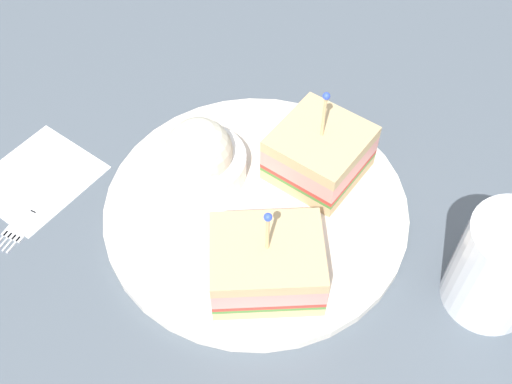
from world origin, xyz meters
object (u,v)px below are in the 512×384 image
Objects in this scene: fork at (31,213)px; plate at (256,208)px; sandwich_half_front at (267,264)px; sandwich_half_back at (319,153)px; napkin at (38,178)px; coleslaw_bowl at (200,157)px; drink_glass at (499,271)px.

plate is at bearing 9.39° from fork.
sandwich_half_back is at bearing 75.40° from sandwich_half_front.
sandwich_half_front is 0.96× the size of sandwich_half_back.
plate is 2.66× the size of napkin.
sandwich_half_front is (2.12, -8.03, 3.16)cm from plate.
sandwich_half_front is at bearing -19.62° from napkin.
plate is 22.13cm from fork.
drink_glass is (27.62, -9.52, 0.86)cm from coleslaw_bowl.
plate is 2.48× the size of fork.
fork is (1.02, -4.47, 0.10)cm from napkin.
sandwich_half_front is at bearing -104.60° from sandwich_half_back.
sandwich_half_front is 24.60cm from fork.
plate is 2.60× the size of sandwich_half_back.
coleslaw_bowl is 17.29cm from napkin.
plate reaches higher than fork.
coleslaw_bowl is 0.77× the size of fork.
sandwich_half_back is 19.71cm from drink_glass.
drink_glass is at bearing -16.39° from plate.
coleslaw_bowl is 0.91× the size of drink_glass.
coleslaw_bowl is at bearing -170.40° from sandwich_half_back.
sandwich_half_front is 1.18× the size of coleslaw_bowl.
plate is 3.22× the size of coleslaw_bowl.
napkin is (-22.85, 0.86, -0.48)cm from plate.
drink_glass reaches higher than fork.
napkin is at bearing 170.78° from drink_glass.
sandwich_half_back reaches higher than fork.
coleslaw_bowl is at bearing 23.31° from fork.
napkin is at bearing 160.38° from sandwich_half_front.
sandwich_half_front reaches higher than plate.
coleslaw_bowl reaches higher than plate.
coleslaw_bowl is at bearing 152.34° from plate.
plate is 22.87cm from napkin.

